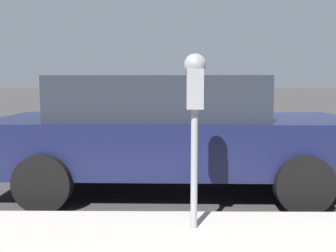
{
  "coord_description": "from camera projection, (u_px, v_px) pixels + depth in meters",
  "views": [
    {
      "loc": [
        -5.99,
        0.91,
        1.4
      ],
      "look_at": [
        -2.47,
        0.95,
        1.01
      ],
      "focal_mm": 42.0,
      "sensor_mm": 36.0,
      "label": 1
    }
  ],
  "objects": [
    {
      "name": "parking_meter",
      "position": [
        195.0,
        96.0,
        3.35
      ],
      "size": [
        0.21,
        0.19,
        1.52
      ],
      "color": "gray",
      "rests_on": "sidewalk"
    },
    {
      "name": "ground_plane",
      "position": [
        231.0,
        173.0,
        6.1
      ],
      "size": [
        220.0,
        220.0,
        0.0
      ],
      "primitive_type": "plane",
      "color": "#3D3A3A"
    },
    {
      "name": "car_navy",
      "position": [
        170.0,
        130.0,
        5.13
      ],
      "size": [
        2.16,
        4.56,
        1.48
      ],
      "rotation": [
        0.0,
        0.0,
        3.13
      ],
      "color": "#14193D",
      "rests_on": "ground_plane"
    }
  ]
}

